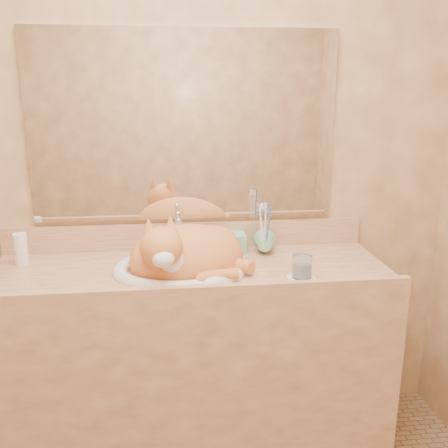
{
  "coord_description": "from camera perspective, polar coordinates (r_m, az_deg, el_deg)",
  "views": [
    {
      "loc": [
        -0.08,
        -1.16,
        1.56
      ],
      "look_at": [
        0.14,
        0.7,
        1.04
      ],
      "focal_mm": 40.0,
      "sensor_mm": 36.0,
      "label": 1
    }
  ],
  "objects": [
    {
      "name": "cat",
      "position": [
        1.96,
        -4.48,
        -3.18
      ],
      "size": [
        0.54,
        0.48,
        0.25
      ],
      "primitive_type": null,
      "rotation": [
        0.0,
        0.0,
        0.24
      ],
      "color": "#C9672E",
      "rests_on": "sink_basin"
    },
    {
      "name": "water_glass",
      "position": [
        1.9,
        8.91,
        -4.8
      ],
      "size": [
        0.07,
        0.07,
        0.09
      ],
      "primitive_type": "cylinder",
      "color": "silver",
      "rests_on": "saucer"
    },
    {
      "name": "faucet",
      "position": [
        2.16,
        -5.19,
        -1.26
      ],
      "size": [
        0.08,
        0.13,
        0.17
      ],
      "primitive_type": null,
      "rotation": [
        0.0,
        0.0,
        0.31
      ],
      "color": "silver",
      "rests_on": "vanity_counter"
    },
    {
      "name": "sink_basin",
      "position": [
        1.97,
        -5.03,
        -3.08
      ],
      "size": [
        0.55,
        0.47,
        0.16
      ],
      "primitive_type": null,
      "rotation": [
        0.0,
        0.0,
        -0.06
      ],
      "color": "white",
      "rests_on": "vanity_counter"
    },
    {
      "name": "vanity_counter",
      "position": [
        2.2,
        -3.74,
        -15.48
      ],
      "size": [
        1.6,
        0.55,
        0.85
      ],
      "primitive_type": null,
      "color": "#966343",
      "rests_on": "floor"
    },
    {
      "name": "lotion_bottle",
      "position": [
        2.2,
        -22.2,
        -2.69
      ],
      "size": [
        0.05,
        0.05,
        0.13
      ],
      "primitive_type": "cylinder",
      "color": "white",
      "rests_on": "vanity_counter"
    },
    {
      "name": "toothbrush_cup",
      "position": [
        2.14,
        4.67,
        -2.57
      ],
      "size": [
        0.12,
        0.12,
        0.09
      ],
      "primitive_type": "imported",
      "rotation": [
        0.0,
        0.0,
        -0.18
      ],
      "color": "#74BA99",
      "rests_on": "vanity_counter"
    },
    {
      "name": "mirror",
      "position": [
        2.16,
        -4.56,
        10.99
      ],
      "size": [
        1.3,
        0.02,
        0.8
      ],
      "primitive_type": "cube",
      "color": "white",
      "rests_on": "wall_back"
    },
    {
      "name": "saucer",
      "position": [
        1.92,
        8.85,
        -6.15
      ],
      "size": [
        0.11,
        0.11,
        0.01
      ],
      "primitive_type": "cylinder",
      "color": "white",
      "rests_on": "vanity_counter"
    },
    {
      "name": "soap_dispenser",
      "position": [
        2.14,
        1.54,
        -1.25
      ],
      "size": [
        0.09,
        0.09,
        0.18
      ],
      "primitive_type": "imported",
      "rotation": [
        0.0,
        0.0,
        -0.03
      ],
      "color": "#74BA99",
      "rests_on": "vanity_counter"
    },
    {
      "name": "wall_back",
      "position": [
        2.19,
        -4.5,
        7.35
      ],
      "size": [
        2.4,
        0.02,
        2.5
      ],
      "primitive_type": "cube",
      "color": "#986B45",
      "rests_on": "ground"
    },
    {
      "name": "toothbrushes",
      "position": [
        2.11,
        4.73,
        -0.14
      ],
      "size": [
        0.04,
        0.04,
        0.24
      ],
      "primitive_type": null,
      "color": "white",
      "rests_on": "toothbrush_cup"
    }
  ]
}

